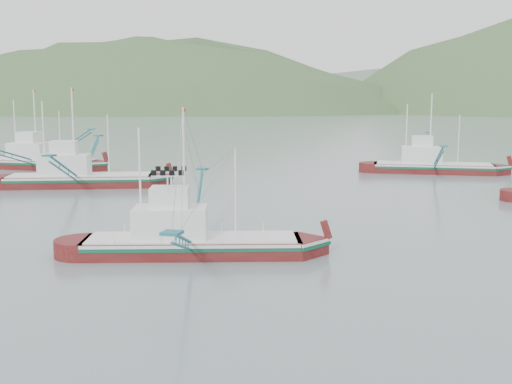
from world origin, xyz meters
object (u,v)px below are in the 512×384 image
(bg_boat_left, at_px, (78,166))
(bg_boat_far, at_px, (432,161))
(main_boat, at_px, (190,225))
(bg_boat_extra, at_px, (39,157))

(bg_boat_left, distance_m, bg_boat_far, 42.77)
(main_boat, distance_m, bg_boat_left, 33.30)
(main_boat, bearing_deg, bg_boat_left, 114.84)
(main_boat, height_order, bg_boat_left, bg_boat_left)
(bg_boat_left, relative_size, bg_boat_far, 1.01)
(bg_boat_left, xyz_separation_m, bg_boat_far, (36.01, 23.05, -0.77))
(main_boat, distance_m, bg_boat_extra, 53.01)
(main_boat, height_order, bg_boat_extra, bg_boat_extra)
(bg_boat_far, bearing_deg, bg_boat_extra, -173.79)
(bg_boat_left, bearing_deg, bg_boat_far, 11.53)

